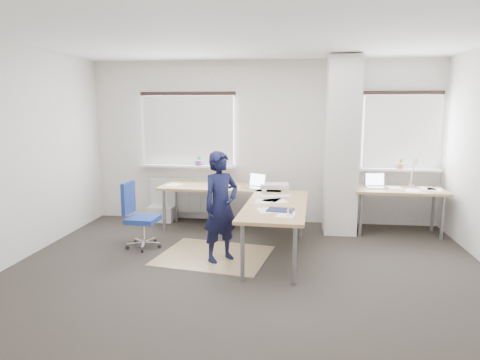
# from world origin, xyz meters

# --- Properties ---
(ground) EXTENTS (6.00, 6.00, 0.00)m
(ground) POSITION_xyz_m (0.00, 0.00, 0.00)
(ground) COLOR #282520
(ground) RESTS_ON ground
(room_shell) EXTENTS (6.04, 5.04, 2.82)m
(room_shell) POSITION_xyz_m (0.18, 0.45, 1.75)
(room_shell) COLOR #BAB3A9
(room_shell) RESTS_ON ground
(floor_mat) EXTENTS (1.62, 1.44, 0.01)m
(floor_mat) POSITION_xyz_m (-0.50, 0.56, 0.00)
(floor_mat) COLOR #9B8054
(floor_mat) RESTS_ON ground
(white_crate) EXTENTS (0.45, 0.32, 0.27)m
(white_crate) POSITION_xyz_m (-1.77, 2.25, 0.13)
(white_crate) COLOR white
(white_crate) RESTS_ON ground
(desk_main) EXTENTS (2.41, 2.72, 0.96)m
(desk_main) POSITION_xyz_m (-0.10, 1.27, 0.69)
(desk_main) COLOR brown
(desk_main) RESTS_ON ground
(desk_side) EXTENTS (1.42, 0.75, 1.22)m
(desk_side) POSITION_xyz_m (2.21, 1.97, 0.69)
(desk_side) COLOR brown
(desk_side) RESTS_ON ground
(task_chair) EXTENTS (0.52, 0.51, 0.95)m
(task_chair) POSITION_xyz_m (-1.61, 0.78, 0.27)
(task_chair) COLOR navy
(task_chair) RESTS_ON ground
(person) EXTENTS (0.62, 0.62, 1.44)m
(person) POSITION_xyz_m (-0.38, 0.41, 0.72)
(person) COLOR black
(person) RESTS_ON ground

